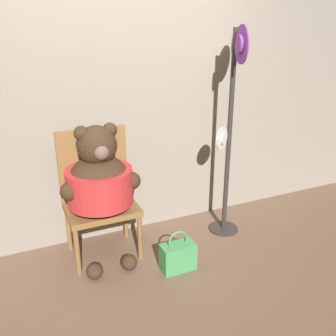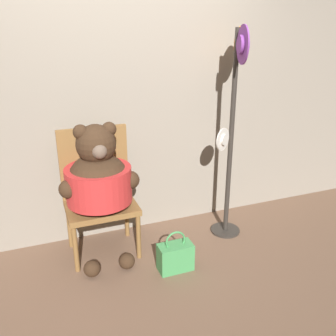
{
  "view_description": "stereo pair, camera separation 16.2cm",
  "coord_description": "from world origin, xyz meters",
  "px_view_note": "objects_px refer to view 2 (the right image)",
  "views": [
    {
      "loc": [
        -0.9,
        -2.54,
        1.92
      ],
      "look_at": [
        0.31,
        0.17,
        0.75
      ],
      "focal_mm": 40.0,
      "sensor_mm": 36.0,
      "label": 1
    },
    {
      "loc": [
        -0.75,
        -2.61,
        1.92
      ],
      "look_at": [
        0.31,
        0.17,
        0.75
      ],
      "focal_mm": 40.0,
      "sensor_mm": 36.0,
      "label": 2
    }
  ],
  "objects_px": {
    "chair": "(98,189)",
    "hat_display_rack": "(233,115)",
    "teddy_bear": "(99,181)",
    "handbag_on_ground": "(175,256)"
  },
  "relations": [
    {
      "from": "chair",
      "to": "teddy_bear",
      "type": "height_order",
      "value": "teddy_bear"
    },
    {
      "from": "teddy_bear",
      "to": "handbag_on_ground",
      "type": "relative_size",
      "value": 3.34
    },
    {
      "from": "chair",
      "to": "handbag_on_ground",
      "type": "bearing_deg",
      "value": -48.25
    },
    {
      "from": "chair",
      "to": "handbag_on_ground",
      "type": "height_order",
      "value": "chair"
    },
    {
      "from": "chair",
      "to": "handbag_on_ground",
      "type": "xyz_separation_m",
      "value": [
        0.49,
        -0.55,
        -0.45
      ]
    },
    {
      "from": "handbag_on_ground",
      "to": "teddy_bear",
      "type": "bearing_deg",
      "value": 142.99
    },
    {
      "from": "chair",
      "to": "handbag_on_ground",
      "type": "relative_size",
      "value": 3.05
    },
    {
      "from": "hat_display_rack",
      "to": "handbag_on_ground",
      "type": "xyz_separation_m",
      "value": [
        -0.68,
        -0.37,
        -1.04
      ]
    },
    {
      "from": "hat_display_rack",
      "to": "handbag_on_ground",
      "type": "height_order",
      "value": "hat_display_rack"
    },
    {
      "from": "chair",
      "to": "hat_display_rack",
      "type": "height_order",
      "value": "hat_display_rack"
    }
  ]
}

